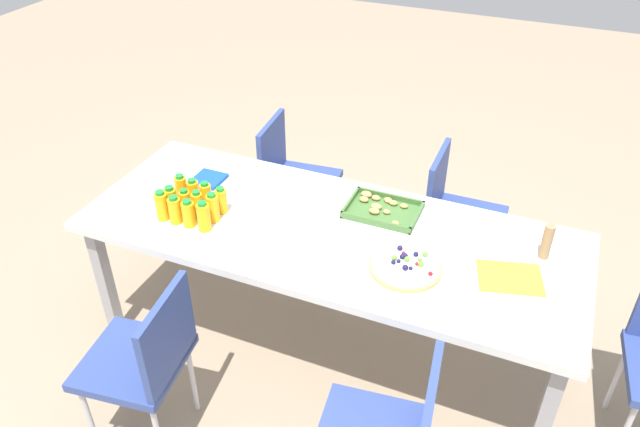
{
  "coord_description": "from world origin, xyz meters",
  "views": [
    {
      "loc": [
        0.84,
        -2.09,
        2.4
      ],
      "look_at": [
        -0.07,
        0.07,
        0.77
      ],
      "focal_mm": 34.45,
      "sensor_mm": 36.0,
      "label": 1
    }
  ],
  "objects_px": {
    "juice_bottle_4": "(171,199)",
    "snack_tray": "(382,209)",
    "juice_bottle_2": "(189,214)",
    "cardboard_tube": "(547,242)",
    "chair_near_left": "(147,356)",
    "paper_folder": "(510,277)",
    "juice_bottle_11": "(221,201)",
    "juice_bottle_8": "(181,189)",
    "napkin_stack": "(209,179)",
    "chair_far_right": "(455,210)",
    "juice_bottle_10": "(206,197)",
    "party_table": "(328,240)",
    "juice_bottle_9": "(193,193)",
    "juice_bottle_3": "(204,217)",
    "juice_bottle_5": "(185,202)",
    "chair_far_left": "(291,174)",
    "juice_bottle_7": "(213,208)",
    "fruit_pizza": "(406,266)",
    "plate_stack": "(299,240)",
    "juice_bottle_0": "(162,206)",
    "juice_bottle_1": "(175,210)",
    "juice_bottle_6": "(198,205)"
  },
  "relations": [
    {
      "from": "juice_bottle_9",
      "to": "cardboard_tube",
      "type": "height_order",
      "value": "cardboard_tube"
    },
    {
      "from": "chair_far_right",
      "to": "cardboard_tube",
      "type": "height_order",
      "value": "cardboard_tube"
    },
    {
      "from": "juice_bottle_11",
      "to": "cardboard_tube",
      "type": "bearing_deg",
      "value": 9.38
    },
    {
      "from": "juice_bottle_2",
      "to": "paper_folder",
      "type": "relative_size",
      "value": 0.52
    },
    {
      "from": "juice_bottle_3",
      "to": "party_table",
      "type": "bearing_deg",
      "value": 23.11
    },
    {
      "from": "chair_far_right",
      "to": "juice_bottle_5",
      "type": "distance_m",
      "value": 1.46
    },
    {
      "from": "plate_stack",
      "to": "juice_bottle_0",
      "type": "bearing_deg",
      "value": -173.38
    },
    {
      "from": "juice_bottle_2",
      "to": "fruit_pizza",
      "type": "relative_size",
      "value": 0.45
    },
    {
      "from": "chair_far_left",
      "to": "juice_bottle_10",
      "type": "relative_size",
      "value": 5.62
    },
    {
      "from": "juice_bottle_8",
      "to": "cardboard_tube",
      "type": "height_order",
      "value": "cardboard_tube"
    },
    {
      "from": "juice_bottle_7",
      "to": "juice_bottle_11",
      "type": "distance_m",
      "value": 0.08
    },
    {
      "from": "juice_bottle_11",
      "to": "snack_tray",
      "type": "relative_size",
      "value": 0.39
    },
    {
      "from": "juice_bottle_1",
      "to": "juice_bottle_7",
      "type": "height_order",
      "value": "juice_bottle_7"
    },
    {
      "from": "juice_bottle_0",
      "to": "fruit_pizza",
      "type": "xyz_separation_m",
      "value": [
        1.14,
        0.08,
        -0.06
      ]
    },
    {
      "from": "juice_bottle_11",
      "to": "fruit_pizza",
      "type": "relative_size",
      "value": 0.44
    },
    {
      "from": "cardboard_tube",
      "to": "juice_bottle_1",
      "type": "bearing_deg",
      "value": -166.22
    },
    {
      "from": "juice_bottle_1",
      "to": "snack_tray",
      "type": "bearing_deg",
      "value": 27.98
    },
    {
      "from": "juice_bottle_4",
      "to": "juice_bottle_10",
      "type": "xyz_separation_m",
      "value": [
        0.15,
        0.08,
        0.01
      ]
    },
    {
      "from": "plate_stack",
      "to": "paper_folder",
      "type": "xyz_separation_m",
      "value": [
        0.9,
        0.12,
        -0.01
      ]
    },
    {
      "from": "juice_bottle_10",
      "to": "fruit_pizza",
      "type": "relative_size",
      "value": 0.48
    },
    {
      "from": "juice_bottle_9",
      "to": "juice_bottle_10",
      "type": "height_order",
      "value": "juice_bottle_10"
    },
    {
      "from": "juice_bottle_5",
      "to": "snack_tray",
      "type": "distance_m",
      "value": 0.92
    },
    {
      "from": "juice_bottle_8",
      "to": "plate_stack",
      "type": "distance_m",
      "value": 0.66
    },
    {
      "from": "plate_stack",
      "to": "chair_far_left",
      "type": "bearing_deg",
      "value": 117.52
    },
    {
      "from": "party_table",
      "to": "plate_stack",
      "type": "xyz_separation_m",
      "value": [
        -0.08,
        -0.14,
        0.08
      ]
    },
    {
      "from": "juice_bottle_3",
      "to": "juice_bottle_5",
      "type": "height_order",
      "value": "juice_bottle_3"
    },
    {
      "from": "juice_bottle_2",
      "to": "snack_tray",
      "type": "distance_m",
      "value": 0.9
    },
    {
      "from": "juice_bottle_3",
      "to": "juice_bottle_5",
      "type": "xyz_separation_m",
      "value": [
        -0.15,
        0.08,
        -0.01
      ]
    },
    {
      "from": "juice_bottle_5",
      "to": "juice_bottle_6",
      "type": "xyz_separation_m",
      "value": [
        0.07,
        -0.0,
        0.0
      ]
    },
    {
      "from": "juice_bottle_8",
      "to": "napkin_stack",
      "type": "height_order",
      "value": "juice_bottle_8"
    },
    {
      "from": "juice_bottle_8",
      "to": "paper_folder",
      "type": "relative_size",
      "value": 0.58
    },
    {
      "from": "chair_near_left",
      "to": "paper_folder",
      "type": "distance_m",
      "value": 1.52
    },
    {
      "from": "juice_bottle_4",
      "to": "snack_tray",
      "type": "xyz_separation_m",
      "value": [
        0.92,
        0.38,
        -0.05
      ]
    },
    {
      "from": "chair_near_left",
      "to": "fruit_pizza",
      "type": "height_order",
      "value": "chair_near_left"
    },
    {
      "from": "chair_far_left",
      "to": "chair_far_right",
      "type": "relative_size",
      "value": 1.0
    },
    {
      "from": "juice_bottle_6",
      "to": "party_table",
      "type": "bearing_deg",
      "value": 13.76
    },
    {
      "from": "party_table",
      "to": "juice_bottle_9",
      "type": "xyz_separation_m",
      "value": [
        -0.67,
        -0.06,
        0.13
      ]
    },
    {
      "from": "chair_near_left",
      "to": "juice_bottle_0",
      "type": "distance_m",
      "value": 0.7
    },
    {
      "from": "juice_bottle_11",
      "to": "fruit_pizza",
      "type": "xyz_separation_m",
      "value": [
        0.92,
        -0.07,
        -0.05
      ]
    },
    {
      "from": "juice_bottle_5",
      "to": "juice_bottle_11",
      "type": "bearing_deg",
      "value": 27.02
    },
    {
      "from": "chair_far_left",
      "to": "juice_bottle_3",
      "type": "distance_m",
      "value": 1.01
    },
    {
      "from": "juice_bottle_2",
      "to": "cardboard_tube",
      "type": "xyz_separation_m",
      "value": [
        1.52,
        0.39,
        0.02
      ]
    },
    {
      "from": "chair_near_left",
      "to": "juice_bottle_3",
      "type": "height_order",
      "value": "juice_bottle_3"
    },
    {
      "from": "juice_bottle_10",
      "to": "cardboard_tube",
      "type": "xyz_separation_m",
      "value": [
        1.52,
        0.24,
        0.01
      ]
    },
    {
      "from": "chair_far_right",
      "to": "napkin_stack",
      "type": "height_order",
      "value": "chair_far_right"
    },
    {
      "from": "chair_far_left",
      "to": "juice_bottle_11",
      "type": "relative_size",
      "value": 6.16
    },
    {
      "from": "juice_bottle_4",
      "to": "juice_bottle_7",
      "type": "height_order",
      "value": "juice_bottle_7"
    },
    {
      "from": "juice_bottle_6",
      "to": "juice_bottle_9",
      "type": "xyz_separation_m",
      "value": [
        -0.07,
        0.08,
        -0.0
      ]
    },
    {
      "from": "juice_bottle_11",
      "to": "juice_bottle_4",
      "type": "bearing_deg",
      "value": -160.23
    },
    {
      "from": "snack_tray",
      "to": "napkin_stack",
      "type": "xyz_separation_m",
      "value": [
        -0.9,
        -0.08,
        -0.0
      ]
    }
  ]
}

